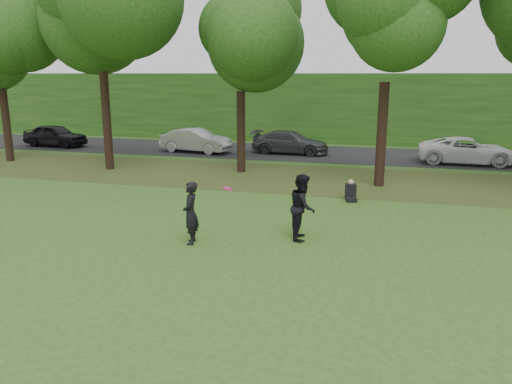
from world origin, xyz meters
TOP-DOWN VIEW (x-y plane):
  - ground at (0.00, 0.00)m, footprint 120.00×120.00m
  - leaf_litter at (0.00, 13.00)m, footprint 60.00×7.00m
  - street at (0.00, 21.00)m, footprint 70.00×7.00m
  - far_hedge at (0.00, 27.00)m, footprint 70.00×3.00m
  - player_left at (-1.23, 2.72)m, footprint 0.62×0.78m
  - player_right at (1.90, 4.02)m, footprint 0.87×1.06m
  - parked_cars at (-0.49, 19.63)m, footprint 38.17×3.49m
  - frisbee at (-0.17, 3.00)m, footprint 0.36×0.38m
  - seated_person at (2.97, 9.30)m, footprint 0.54×0.80m
  - tree_line at (-0.34, 12.94)m, footprint 55.30×7.90m

SIDE VIEW (x-z plane):
  - ground at x=0.00m, z-range 0.00..0.00m
  - leaf_litter at x=0.00m, z-range 0.00..0.01m
  - street at x=0.00m, z-range 0.00..0.02m
  - seated_person at x=2.97m, z-range -0.10..0.73m
  - parked_cars at x=-0.49m, z-range -0.01..1.52m
  - player_left at x=-1.23m, z-range 0.00..1.88m
  - player_right at x=1.90m, z-range 0.00..2.02m
  - frisbee at x=-0.17m, z-range 1.62..1.76m
  - far_hedge at x=0.00m, z-range 0.00..5.00m
  - tree_line at x=-0.34m, z-range 1.69..14.00m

